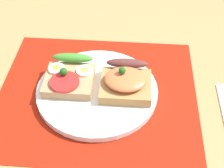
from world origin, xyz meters
TOP-DOWN VIEW (x-y plane):
  - ground_plane at (0.00, 0.00)cm, footprint 120.00×90.00cm
  - placemat at (0.00, 0.00)cm, footprint 40.22×35.48cm
  - plate at (0.00, 0.00)cm, footprint 24.42×24.42cm
  - sandwich_egg_tomato at (-5.77, 1.50)cm, footprint 9.73×10.65cm
  - sandwich_salmon at (5.67, 0.41)cm, footprint 10.02×10.27cm

SIDE VIEW (x-z plane):
  - ground_plane at x=0.00cm, z-range -3.20..0.00cm
  - placemat at x=0.00cm, z-range 0.00..0.30cm
  - plate at x=0.00cm, z-range 0.30..1.61cm
  - sandwich_egg_tomato at x=-5.77cm, z-range 0.98..5.11cm
  - sandwich_salmon at x=5.67cm, z-range 0.85..6.25cm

